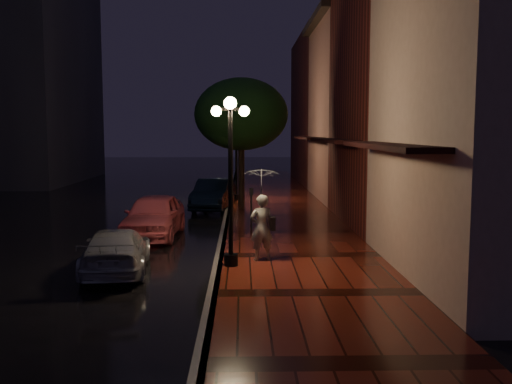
% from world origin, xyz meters
% --- Properties ---
extents(ground, '(120.00, 120.00, 0.00)m').
position_xyz_m(ground, '(0.00, 0.00, 0.00)').
color(ground, black).
rests_on(ground, ground).
extents(sidewalk, '(4.50, 60.00, 0.15)m').
position_xyz_m(sidewalk, '(2.25, 0.00, 0.07)').
color(sidewalk, '#41140B').
rests_on(sidewalk, ground).
extents(curb, '(0.25, 60.00, 0.15)m').
position_xyz_m(curb, '(0.00, 0.00, 0.07)').
color(curb, '#595451').
rests_on(curb, ground).
extents(storefront_near, '(5.00, 8.00, 8.50)m').
position_xyz_m(storefront_near, '(7.00, -6.00, 4.25)').
color(storefront_near, gray).
rests_on(storefront_near, ground).
extents(storefront_mid, '(5.00, 8.00, 11.00)m').
position_xyz_m(storefront_mid, '(7.00, 2.00, 5.50)').
color(storefront_mid, '#511914').
rests_on(storefront_mid, ground).
extents(storefront_far, '(5.00, 8.00, 9.00)m').
position_xyz_m(storefront_far, '(7.00, 10.00, 4.50)').
color(storefront_far, '#8C5951').
rests_on(storefront_far, ground).
extents(storefront_extra, '(5.00, 12.00, 10.00)m').
position_xyz_m(storefront_extra, '(7.00, 20.00, 5.00)').
color(storefront_extra, '#511914').
rests_on(storefront_extra, ground).
extents(streetlamp_near, '(0.96, 0.36, 4.31)m').
position_xyz_m(streetlamp_near, '(0.35, -5.00, 2.60)').
color(streetlamp_near, black).
rests_on(streetlamp_near, sidewalk).
extents(streetlamp_far, '(0.96, 0.36, 4.31)m').
position_xyz_m(streetlamp_far, '(0.35, 9.00, 2.60)').
color(streetlamp_far, black).
rests_on(streetlamp_far, sidewalk).
extents(street_tree, '(4.16, 4.16, 5.80)m').
position_xyz_m(street_tree, '(0.61, 5.99, 4.24)').
color(street_tree, black).
rests_on(street_tree, sidewalk).
extents(pink_car, '(1.91, 4.40, 1.48)m').
position_xyz_m(pink_car, '(-2.37, -0.13, 0.74)').
color(pink_car, '#DC5A65').
rests_on(pink_car, ground).
extents(navy_car, '(2.04, 4.44, 1.41)m').
position_xyz_m(navy_car, '(-0.68, 6.72, 0.71)').
color(navy_car, black).
rests_on(navy_car, ground).
extents(silver_car, '(2.02, 4.06, 1.13)m').
position_xyz_m(silver_car, '(-2.57, -5.03, 0.57)').
color(silver_car, '#929299').
rests_on(silver_car, ground).
extents(woman_with_umbrella, '(1.03, 1.05, 2.49)m').
position_xyz_m(woman_with_umbrella, '(1.16, -4.39, 1.79)').
color(woman_with_umbrella, silver).
rests_on(woman_with_umbrella, sidewalk).
extents(parking_meter, '(0.14, 0.10, 1.48)m').
position_xyz_m(parking_meter, '(0.96, 0.40, 1.04)').
color(parking_meter, black).
rests_on(parking_meter, sidewalk).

